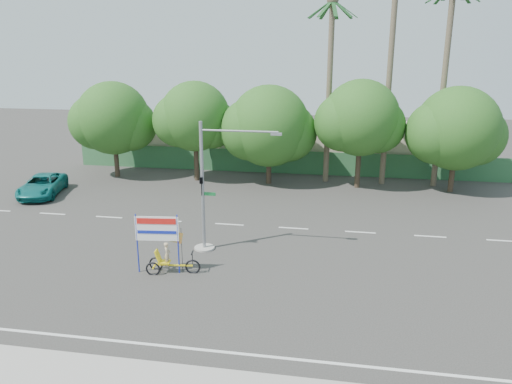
# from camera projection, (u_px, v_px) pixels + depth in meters

# --- Properties ---
(ground) EXTENTS (120.00, 120.00, 0.00)m
(ground) POSITION_uv_depth(u_px,v_px,m) (234.00, 285.00, 23.13)
(ground) COLOR #33302D
(ground) RESTS_ON ground
(fence) EXTENTS (38.00, 0.08, 2.00)m
(fence) POSITION_uv_depth(u_px,v_px,m) (286.00, 162.00, 43.18)
(fence) COLOR #336B3D
(fence) RESTS_ON ground
(building_left) EXTENTS (12.00, 8.00, 4.00)m
(building_left) POSITION_uv_depth(u_px,v_px,m) (190.00, 138.00, 48.78)
(building_left) COLOR beige
(building_left) RESTS_ON ground
(building_right) EXTENTS (14.00, 8.00, 3.60)m
(building_right) POSITION_uv_depth(u_px,v_px,m) (378.00, 146.00, 45.90)
(building_right) COLOR beige
(building_right) RESTS_ON ground
(tree_far_left) EXTENTS (7.14, 6.00, 7.96)m
(tree_far_left) POSITION_uv_depth(u_px,v_px,m) (113.00, 120.00, 41.10)
(tree_far_left) COLOR #473828
(tree_far_left) RESTS_ON ground
(tree_left) EXTENTS (6.66, 5.60, 8.07)m
(tree_left) POSITION_uv_depth(u_px,v_px,m) (194.00, 119.00, 39.88)
(tree_left) COLOR #473828
(tree_left) RESTS_ON ground
(tree_center) EXTENTS (7.62, 6.40, 7.85)m
(tree_center) POSITION_uv_depth(u_px,v_px,m) (268.00, 128.00, 39.07)
(tree_center) COLOR #473828
(tree_center) RESTS_ON ground
(tree_right) EXTENTS (6.90, 5.80, 8.36)m
(tree_right) POSITION_uv_depth(u_px,v_px,m) (360.00, 121.00, 37.71)
(tree_right) COLOR #473828
(tree_right) RESTS_ON ground
(tree_far_right) EXTENTS (7.38, 6.20, 7.94)m
(tree_far_right) POSITION_uv_depth(u_px,v_px,m) (456.00, 131.00, 36.73)
(tree_far_right) COLOR #473828
(tree_far_right) RESTS_ON ground
(palm_tall) EXTENTS (3.73, 3.79, 17.45)m
(palm_tall) POSITION_uv_depth(u_px,v_px,m) (391.00, 49.00, 37.32)
(palm_tall) COLOR #70604C
(palm_tall) RESTS_ON ground
(palm_mid) EXTENTS (3.73, 3.79, 15.45)m
(palm_mid) POSITION_uv_depth(u_px,v_px,m) (446.00, 64.00, 36.96)
(palm_mid) COLOR #70604C
(palm_mid) RESTS_ON ground
(palm_short) EXTENTS (3.73, 3.79, 14.45)m
(palm_short) POSITION_uv_depth(u_px,v_px,m) (330.00, 70.00, 38.50)
(palm_short) COLOR #70604C
(palm_short) RESTS_ON ground
(traffic_signal) EXTENTS (4.72, 1.10, 7.00)m
(traffic_signal) POSITION_uv_depth(u_px,v_px,m) (208.00, 198.00, 26.44)
(traffic_signal) COLOR gray
(traffic_signal) RESTS_ON ground
(trike_billboard) EXTENTS (3.09, 0.85, 3.04)m
(trike_billboard) POSITION_uv_depth(u_px,v_px,m) (164.00, 249.00, 24.12)
(trike_billboard) COLOR black
(trike_billboard) RESTS_ON ground
(pickup_truck) EXTENTS (3.76, 5.88, 1.51)m
(pickup_truck) POSITION_uv_depth(u_px,v_px,m) (42.00, 185.00, 36.91)
(pickup_truck) COLOR #0F6E6A
(pickup_truck) RESTS_ON ground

